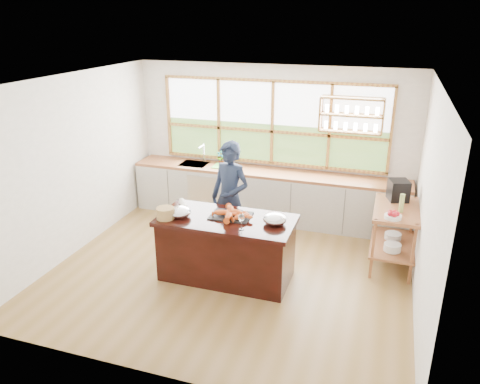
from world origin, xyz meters
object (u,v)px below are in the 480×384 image
at_px(cook, 230,198).
at_px(espresso_machine, 398,190).
at_px(wicker_basket, 165,213).
at_px(island, 227,248).

relative_size(cook, espresso_machine, 5.72).
bearing_deg(espresso_machine, wicker_basket, -167.81).
height_order(cook, wicker_basket, cook).
xyz_separation_m(cook, espresso_machine, (2.40, 0.66, 0.17)).
xyz_separation_m(island, cook, (-0.21, 0.76, 0.43)).
bearing_deg(wicker_basket, island, 18.08).
relative_size(espresso_machine, wicker_basket, 1.27).
xyz_separation_m(espresso_machine, wicker_basket, (-2.97, -1.68, -0.08)).
bearing_deg(wicker_basket, cook, 60.86).
relative_size(island, cook, 1.05).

